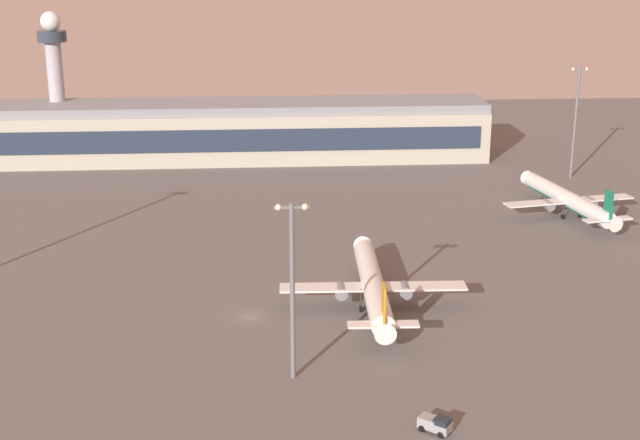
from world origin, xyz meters
TOP-DOWN VIEW (x-y plane):
  - ground_plane at (0.00, 0.00)m, footprint 416.00×416.00m
  - terminal_building at (-8.29, 113.49)m, footprint 149.58×22.40m
  - control_tower at (-55.11, 118.80)m, footprint 8.00×8.00m
  - airplane_taxiway_distant at (20.92, 2.75)m, footprint 31.67×40.72m
  - airplane_terminal_side at (71.60, 52.13)m, footprint 30.92×39.52m
  - cargo_loader at (23.86, -37.95)m, footprint 4.47×4.09m
  - apron_light_west at (84.21, 86.14)m, footprint 4.80×0.90m
  - apron_light_central at (6.45, -21.90)m, footprint 4.80×0.90m

SIDE VIEW (x-z plane):
  - ground_plane at x=0.00m, z-range 0.00..0.00m
  - cargo_loader at x=23.86m, z-range 0.05..2.30m
  - airplane_terminal_side at x=71.60m, z-range -1.24..8.94m
  - airplane_taxiway_distant at x=20.92m, z-range -1.28..9.18m
  - terminal_building at x=-8.29m, z-range -0.11..16.29m
  - apron_light_central at x=6.45m, z-range 1.84..27.82m
  - apron_light_west at x=84.21m, z-range 1.88..31.03m
  - control_tower at x=-55.11m, z-range 3.12..44.50m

